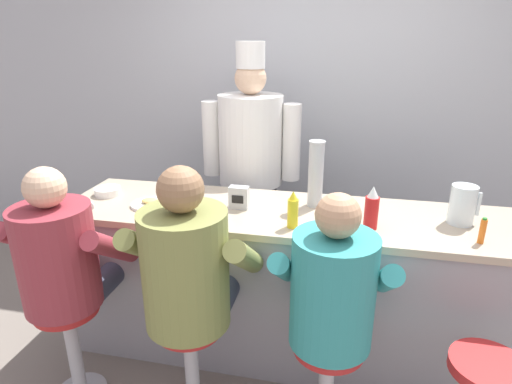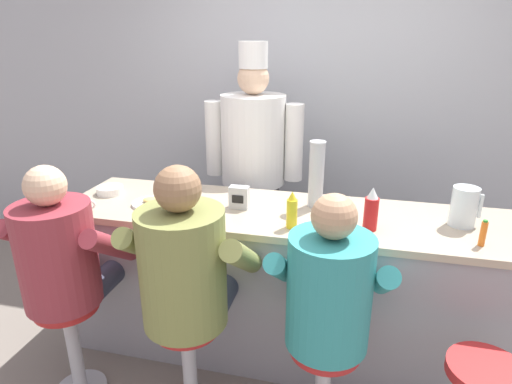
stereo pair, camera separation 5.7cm
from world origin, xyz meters
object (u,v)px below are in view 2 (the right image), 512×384
Objects in this scene: cup_stack_steel at (316,174)px; cook_in_whites_near at (253,161)px; mustard_bottle_yellow at (292,211)px; coffee_mug_blue at (334,224)px; napkin_dispenser_chrome at (239,197)px; water_pitcher_clear at (464,207)px; coffee_mug_white at (84,204)px; diner_seated_olive at (186,272)px; ketchup_bottle_red at (371,210)px; diner_seated_teal at (329,298)px; diner_seated_maroon at (63,260)px; cereal_bowl at (110,190)px; hot_sauce_bottle_orange at (483,233)px; breakfast_plate at (151,203)px.

cook_in_whites_near is (-0.53, 0.59, -0.12)m from cup_stack_steel.
mustard_bottle_yellow is 0.51× the size of cup_stack_steel.
mustard_bottle_yellow is 0.23m from coffee_mug_blue.
napkin_dispenser_chrome is (-0.35, 0.20, -0.03)m from mustard_bottle_yellow.
coffee_mug_blue is at bearing -160.66° from water_pitcher_clear.
mustard_bottle_yellow is 1.22m from coffee_mug_white.
diner_seated_olive is at bearing -148.20° from coffee_mug_blue.
mustard_bottle_yellow is 1.03m from cook_in_whites_near.
cook_in_whites_near is (-0.85, 0.85, -0.03)m from ketchup_bottle_red.
mustard_bottle_yellow is at bearing -164.66° from water_pitcher_clear.
diner_seated_teal reaches higher than coffee_mug_white.
ketchup_bottle_red is 1.74× the size of coffee_mug_blue.
mustard_bottle_yellow is 0.15× the size of diner_seated_olive.
diner_seated_olive is at bearing 0.22° from diner_seated_maroon.
ketchup_bottle_red is at bearing 4.21° from coffee_mug_white.
diner_seated_olive is at bearing -90.18° from cook_in_whites_near.
diner_seated_teal is (1.46, -0.36, -0.18)m from coffee_mug_white.
cook_in_whites_near is (-0.68, 1.33, 0.22)m from diner_seated_teal.
coffee_mug_blue is (1.45, -0.23, 0.02)m from cereal_bowl.
cereal_bowl is at bearing 156.13° from diner_seated_teal.
hot_sauce_bottle_orange is 0.34× the size of cup_stack_steel.
cook_in_whites_near reaches higher than cup_stack_steel.
diner_seated_olive is (0.78, -0.36, -0.14)m from coffee_mug_white.
ketchup_bottle_red reaches higher than mustard_bottle_yellow.
diner_seated_teal is at bearing -134.97° from water_pitcher_clear.
cup_stack_steel reaches higher than cereal_bowl.
napkin_dispenser_chrome is 0.10× the size of diner_seated_olive.
napkin_dispenser_chrome is (-0.44, -0.14, -0.13)m from cup_stack_steel.
breakfast_plate is at bearing 27.06° from coffee_mug_white.
cup_stack_steel reaches higher than diner_seated_teal.
water_pitcher_clear is 0.94× the size of breakfast_plate.
coffee_mug_blue is at bearing -18.72° from napkin_dispenser_chrome.
breakfast_plate is at bearing 171.75° from mustard_bottle_yellow.
coffee_mug_white is 0.41m from diner_seated_maroon.
ketchup_bottle_red is 0.18× the size of diner_seated_teal.
diner_seated_teal is at bearing -87.65° from coffee_mug_blue.
ketchup_bottle_red is at bearing 19.22° from coffee_mug_blue.
breakfast_plate is (-0.88, 0.13, -0.08)m from mustard_bottle_yellow.
hot_sauce_bottle_orange reaches higher than coffee_mug_white.
napkin_dispenser_chrome is (-1.24, -0.04, -0.04)m from water_pitcher_clear.
mustard_bottle_yellow reaches higher than breakfast_plate.
cup_stack_steel is (-0.80, 0.09, 0.09)m from water_pitcher_clear.
water_pitcher_clear is 0.54× the size of cup_stack_steel.
diner_seated_olive is (0.79, -0.65, -0.13)m from cereal_bowl.
diner_seated_olive reaches higher than hot_sauce_bottle_orange.
mustard_bottle_yellow is 0.16× the size of diner_seated_teal.
mustard_bottle_yellow is 0.89m from breakfast_plate.
mustard_bottle_yellow is 0.89× the size of breakfast_plate.
coffee_mug_white is 0.87m from diner_seated_olive.
coffee_mug_blue is at bearing -67.85° from cup_stack_steel.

